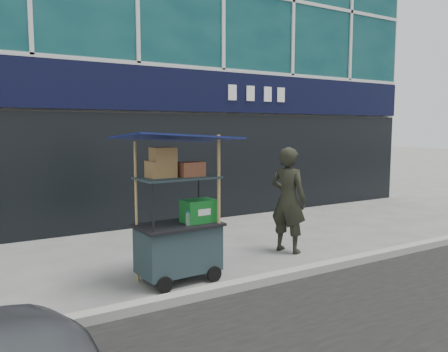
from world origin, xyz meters
TOP-DOWN VIEW (x-y plane):
  - ground at (0.00, 0.00)m, footprint 80.00×80.00m
  - curb at (0.00, -0.20)m, footprint 80.00×0.18m
  - vendor_cart at (-0.67, 0.53)m, footprint 1.57×1.15m
  - vendor_man at (1.49, 0.88)m, footprint 0.63×0.76m

SIDE VIEW (x-z plane):
  - ground at x=0.00m, z-range 0.00..0.00m
  - curb at x=0.00m, z-range 0.00..0.12m
  - vendor_cart at x=-0.67m, z-range -0.30..1.74m
  - vendor_man at x=1.49m, z-range 0.00..1.78m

